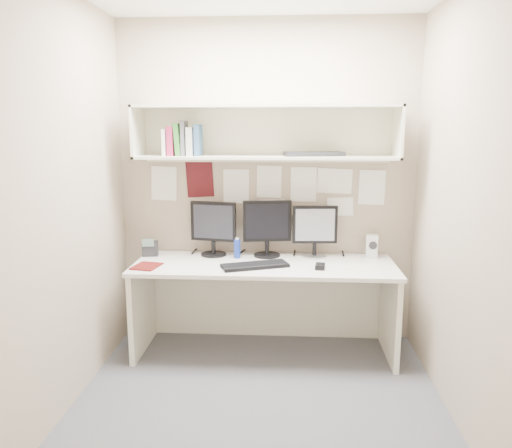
# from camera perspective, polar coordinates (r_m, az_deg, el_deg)

# --- Properties ---
(floor) EXTENTS (2.40, 2.00, 0.01)m
(floor) POSITION_cam_1_polar(r_m,az_deg,el_deg) (3.53, 0.40, -18.85)
(floor) COLOR #48484D
(floor) RESTS_ON ground
(wall_back) EXTENTS (2.40, 0.02, 2.60)m
(wall_back) POSITION_cam_1_polar(r_m,az_deg,el_deg) (4.08, 1.23, 4.58)
(wall_back) COLOR tan
(wall_back) RESTS_ON ground
(wall_front) EXTENTS (2.40, 0.02, 2.60)m
(wall_front) POSITION_cam_1_polar(r_m,az_deg,el_deg) (2.11, -1.10, -1.43)
(wall_front) COLOR tan
(wall_front) RESTS_ON ground
(wall_left) EXTENTS (0.02, 2.00, 2.60)m
(wall_left) POSITION_cam_1_polar(r_m,az_deg,el_deg) (3.38, -20.35, 2.56)
(wall_left) COLOR tan
(wall_left) RESTS_ON ground
(wall_right) EXTENTS (0.02, 2.00, 2.60)m
(wall_right) POSITION_cam_1_polar(r_m,az_deg,el_deg) (3.26, 22.04, 2.15)
(wall_right) COLOR tan
(wall_right) RESTS_ON ground
(desk) EXTENTS (2.00, 0.70, 0.73)m
(desk) POSITION_cam_1_polar(r_m,az_deg,el_deg) (3.96, 0.95, -9.55)
(desk) COLOR silver
(desk) RESTS_ON floor
(overhead_hutch) EXTENTS (2.00, 0.38, 0.40)m
(overhead_hutch) POSITION_cam_1_polar(r_m,az_deg,el_deg) (3.92, 1.16, 10.47)
(overhead_hutch) COLOR silver
(overhead_hutch) RESTS_ON wall_back
(pinned_papers) EXTENTS (1.92, 0.01, 0.48)m
(pinned_papers) POSITION_cam_1_polar(r_m,az_deg,el_deg) (4.08, 1.22, 3.87)
(pinned_papers) COLOR white
(pinned_papers) RESTS_ON wall_back
(monitor_left) EXTENTS (0.38, 0.21, 0.44)m
(monitor_left) POSITION_cam_1_polar(r_m,az_deg,el_deg) (4.05, -4.89, -0.24)
(monitor_left) COLOR black
(monitor_left) RESTS_ON desk
(monitor_center) EXTENTS (0.39, 0.21, 0.45)m
(monitor_center) POSITION_cam_1_polar(r_m,az_deg,el_deg) (4.00, 1.28, -0.22)
(monitor_center) COLOR black
(monitor_center) RESTS_ON desk
(monitor_right) EXTENTS (0.36, 0.20, 0.41)m
(monitor_right) POSITION_cam_1_polar(r_m,az_deg,el_deg) (4.01, 6.75, -0.54)
(monitor_right) COLOR #A5A5AA
(monitor_right) RESTS_ON desk
(keyboard) EXTENTS (0.53, 0.34, 0.02)m
(keyboard) POSITION_cam_1_polar(r_m,az_deg,el_deg) (3.73, -0.12, -4.77)
(keyboard) COLOR black
(keyboard) RESTS_ON desk
(mouse) EXTENTS (0.08, 0.12, 0.03)m
(mouse) POSITION_cam_1_polar(r_m,az_deg,el_deg) (3.72, 7.34, -4.83)
(mouse) COLOR black
(mouse) RESTS_ON desk
(speaker) EXTENTS (0.10, 0.11, 0.18)m
(speaker) POSITION_cam_1_polar(r_m,az_deg,el_deg) (4.09, 13.11, -2.48)
(speaker) COLOR beige
(speaker) RESTS_ON desk
(blue_bottle) EXTENTS (0.05, 0.05, 0.16)m
(blue_bottle) POSITION_cam_1_polar(r_m,az_deg,el_deg) (3.98, -2.17, -2.81)
(blue_bottle) COLOR #152E96
(blue_bottle) RESTS_ON desk
(maroon_notebook) EXTENTS (0.22, 0.25, 0.01)m
(maroon_notebook) POSITION_cam_1_polar(r_m,az_deg,el_deg) (3.82, -12.40, -4.73)
(maroon_notebook) COLOR #520F0E
(maroon_notebook) RESTS_ON desk
(desk_phone) EXTENTS (0.14, 0.13, 0.15)m
(desk_phone) POSITION_cam_1_polar(r_m,az_deg,el_deg) (4.15, -12.00, -2.73)
(desk_phone) COLOR black
(desk_phone) RESTS_ON desk
(book_stack) EXTENTS (0.29, 0.16, 0.27)m
(book_stack) POSITION_cam_1_polar(r_m,az_deg,el_deg) (3.93, -8.36, 9.42)
(book_stack) COLOR white
(book_stack) RESTS_ON overhead_hutch
(hutch_tray) EXTENTS (0.48, 0.26, 0.03)m
(hutch_tray) POSITION_cam_1_polar(r_m,az_deg,el_deg) (3.87, 6.65, 7.97)
(hutch_tray) COLOR black
(hutch_tray) RESTS_ON overhead_hutch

